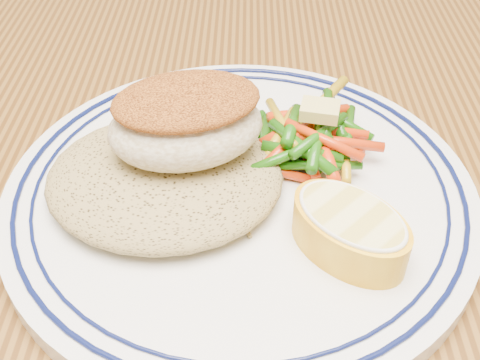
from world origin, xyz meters
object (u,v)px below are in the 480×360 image
plate (240,193)px  vegetable_pile (309,135)px  rice_pilaf (164,173)px  fish_fillet (186,121)px  dining_table (250,314)px  lemon_wedge (350,229)px

plate → vegetable_pile: vegetable_pile is taller
rice_pilaf → vegetable_pile: vegetable_pile is taller
fish_fillet → plate: bearing=-13.4°
dining_table → rice_pilaf: bearing=169.9°
fish_fillet → lemon_wedge: fish_fillet is taller
dining_table → plate: bearing=119.3°
dining_table → lemon_wedge: lemon_wedge is taller
plate → lemon_wedge: lemon_wedge is taller
vegetable_pile → fish_fillet: bearing=-161.0°
lemon_wedge → dining_table: bearing=144.7°
vegetable_pile → dining_table: bearing=-127.7°
rice_pilaf → vegetable_pile: size_ratio=1.40×
dining_table → lemon_wedge: bearing=-35.3°
dining_table → fish_fillet: 0.16m
dining_table → vegetable_pile: (0.04, 0.05, 0.13)m
lemon_wedge → rice_pilaf: bearing=156.2°
dining_table → lemon_wedge: size_ratio=16.48×
fish_fillet → vegetable_pile: fish_fillet is taller
dining_table → lemon_wedge: (0.05, -0.04, 0.13)m
dining_table → vegetable_pile: vegetable_pile is taller
plate → lemon_wedge: 0.08m
lemon_wedge → plate: bearing=139.7°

